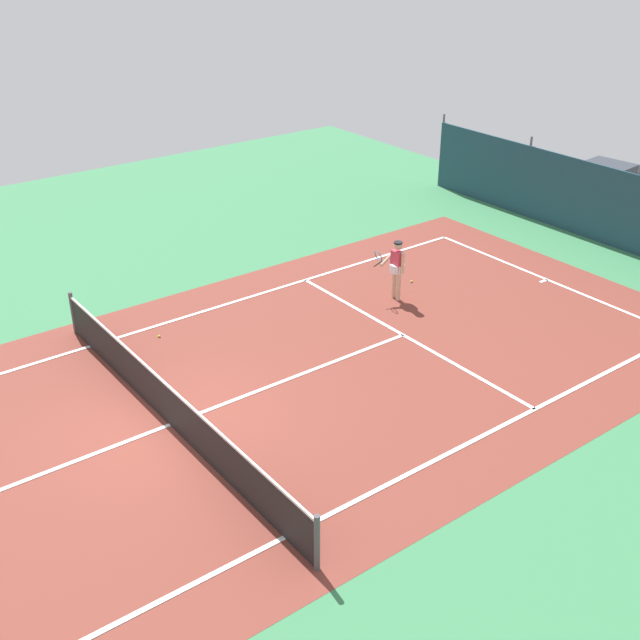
{
  "coord_description": "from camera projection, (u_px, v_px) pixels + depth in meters",
  "views": [
    {
      "loc": [
        12.63,
        -5.68,
        9.4
      ],
      "look_at": [
        -0.5,
        4.21,
        0.9
      ],
      "focal_mm": 44.89,
      "sensor_mm": 36.0,
      "label": 1
    }
  ],
  "objects": [
    {
      "name": "back_fence",
      "position": [
        637.0,
        227.0,
        24.59
      ],
      "size": [
        16.3,
        0.98,
        2.7
      ],
      "color": "#1E3D4C",
      "rests_on": "ground"
    },
    {
      "name": "parked_car",
      "position": [
        601.0,
        189.0,
        27.29
      ],
      "size": [
        2.34,
        4.36,
        1.68
      ],
      "rotation": [
        0.0,
        0.0,
        0.1
      ],
      "color": "black",
      "rests_on": "ground"
    },
    {
      "name": "tennis_net",
      "position": [
        168.0,
        404.0,
        16.08
      ],
      "size": [
        10.12,
        0.1,
        1.1
      ],
      "color": "black",
      "rests_on": "ground"
    },
    {
      "name": "ground_plane",
      "position": [
        170.0,
        425.0,
        16.32
      ],
      "size": [
        36.0,
        36.0,
        0.0
      ],
      "primitive_type": "plane",
      "color": "#387A4C"
    },
    {
      "name": "court_surface",
      "position": [
        170.0,
        425.0,
        16.31
      ],
      "size": [
        11.02,
        26.6,
        0.01
      ],
      "color": "brown",
      "rests_on": "ground"
    },
    {
      "name": "tennis_player",
      "position": [
        397.0,
        266.0,
        21.15
      ],
      "size": [
        0.74,
        0.73,
        1.64
      ],
      "rotation": [
        0.0,
        0.0,
        3.06
      ],
      "color": "#D8AD8C",
      "rests_on": "ground"
    },
    {
      "name": "tennis_ball_midcourt",
      "position": [
        159.0,
        336.0,
        19.63
      ],
      "size": [
        0.07,
        0.07,
        0.07
      ],
      "primitive_type": "sphere",
      "color": "#CCDB33",
      "rests_on": "ground"
    },
    {
      "name": "tennis_ball_near_player",
      "position": [
        412.0,
        281.0,
        22.51
      ],
      "size": [
        0.07,
        0.07,
        0.07
      ],
      "primitive_type": "sphere",
      "color": "#CCDB33",
      "rests_on": "ground"
    }
  ]
}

